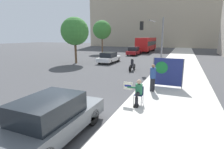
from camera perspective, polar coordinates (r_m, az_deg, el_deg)
ground_plane at (r=7.45m, az=-13.68°, el=-14.76°), size 160.00×160.00×0.00m
sidewalk_curb at (r=20.57m, az=21.12°, el=2.24°), size 4.41×90.00×0.13m
building_backdrop_far at (r=63.97m, az=17.83°, el=19.14°), size 52.00×12.00×23.31m
seated_protester at (r=8.50m, az=8.46°, el=-5.44°), size 0.95×0.77×1.21m
jogger_on_sidewalk at (r=10.66m, az=13.16°, el=-1.02°), size 0.34×0.34×1.63m
protest_banner at (r=11.76m, az=17.65°, el=0.79°), size 1.88×0.06×1.88m
traffic_light_pole at (r=17.99m, az=13.47°, el=12.37°), size 2.33×2.10×5.00m
parked_car_curbside at (r=6.22m, az=-19.14°, el=-13.31°), size 1.79×4.14×1.46m
car_on_road_nearest at (r=22.87m, az=-0.98°, el=5.57°), size 1.77×4.31×1.37m
car_on_road_midblock at (r=32.59m, az=7.18°, el=7.59°), size 1.77×4.47×1.54m
city_bus_on_road at (r=40.90m, az=11.25°, el=9.85°), size 2.56×11.09×3.13m
motorcycle_on_road at (r=17.60m, az=6.62°, el=2.96°), size 0.28×2.06×1.22m
street_tree_near_curb at (r=22.87m, az=-12.06°, el=13.61°), size 3.46×3.46×5.74m
street_tree_midblock at (r=35.73m, az=-3.28°, el=14.35°), size 3.65×3.65×6.51m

